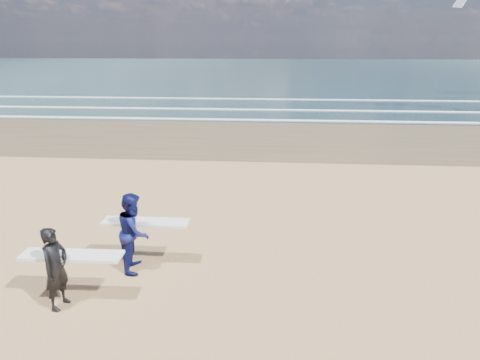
{
  "coord_description": "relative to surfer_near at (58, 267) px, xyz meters",
  "views": [
    {
      "loc": [
        4.15,
        -7.4,
        5.51
      ],
      "look_at": [
        3.11,
        6.0,
        1.08
      ],
      "focal_mm": 32.0,
      "sensor_mm": 36.0,
      "label": 1
    }
  ],
  "objects": [
    {
      "name": "surfer_near",
      "position": [
        0.0,
        0.0,
        0.0
      ],
      "size": [
        2.21,
        1.01,
        1.85
      ],
      "color": "black",
      "rests_on": "ground"
    },
    {
      "name": "surfer_far",
      "position": [
        1.13,
        1.71,
        0.07
      ],
      "size": [
        2.2,
        1.15,
        2.0
      ],
      "color": "#0E124F",
      "rests_on": "ground"
    },
    {
      "name": "foam_breakers",
      "position": [
        20.32,
        27.82,
        -0.89
      ],
      "size": [
        220.0,
        11.7,
        0.05
      ],
      "color": "white",
      "rests_on": "ground"
    },
    {
      "name": "ocean",
      "position": [
        20.32,
        71.72,
        -0.93
      ],
      "size": [
        220.0,
        100.0,
        0.02
      ],
      "primitive_type": "cube",
      "color": "#193138",
      "rests_on": "ground"
    }
  ]
}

